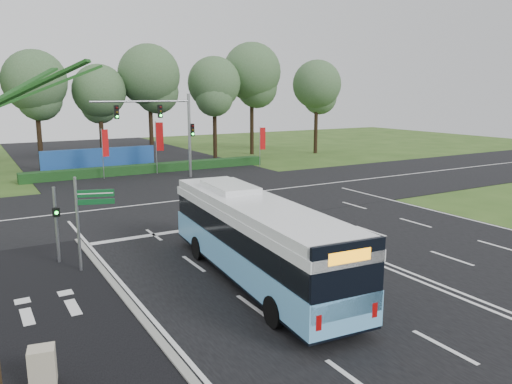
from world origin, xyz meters
TOP-DOWN VIEW (x-y plane):
  - ground at (0.00, 0.00)m, footprint 120.00×120.00m
  - road_main at (0.00, 0.00)m, footprint 20.00×120.00m
  - road_cross at (0.00, 12.00)m, footprint 120.00×14.00m
  - bike_path at (-12.50, -3.00)m, footprint 5.00×18.00m
  - kerb_strip at (-10.10, -3.00)m, footprint 0.25×18.00m
  - city_bus at (-5.29, -2.90)m, footprint 3.44×11.93m
  - pedestrian_signal at (-11.41, 3.00)m, footprint 0.29×0.41m
  - street_sign at (-10.51, 1.42)m, footprint 1.44×0.54m
  - utility_cabinet at (-13.29, -6.31)m, footprint 0.71×0.63m
  - banner_flag_left at (-4.38, 23.30)m, footprint 0.60×0.23m
  - banner_flag_mid at (0.37, 23.54)m, footprint 0.64×0.30m
  - banner_flag_right at (10.17, 22.26)m, footprint 0.56×0.19m
  - traffic_light_gantry at (0.21, 20.50)m, footprint 8.41×0.28m
  - hedge at (0.00, 24.50)m, footprint 22.00×1.20m
  - blue_hoarding at (-4.00, 27.00)m, footprint 10.00×0.30m
  - eucalyptus_row at (-0.95, 31.39)m, footprint 49.53×9.60m

SIDE VIEW (x-z plane):
  - ground at x=0.00m, z-range 0.00..0.00m
  - road_main at x=0.00m, z-range 0.00..0.04m
  - road_cross at x=0.00m, z-range 0.00..0.05m
  - bike_path at x=-12.50m, z-range 0.00..0.06m
  - kerb_strip at x=-10.10m, z-range 0.00..0.12m
  - hedge at x=0.00m, z-range 0.00..0.80m
  - utility_cabinet at x=-13.29m, z-range 0.00..1.03m
  - blue_hoarding at x=-4.00m, z-range 0.00..2.20m
  - city_bus at x=-5.29m, z-range 0.01..3.39m
  - pedestrian_signal at x=-11.41m, z-range 0.15..3.43m
  - street_sign at x=-10.51m, z-range 0.51..4.38m
  - banner_flag_right at x=10.17m, z-range 0.62..4.53m
  - banner_flag_left at x=-4.38m, z-range 0.65..4.85m
  - banner_flag_mid at x=0.37m, z-range 0.70..5.34m
  - traffic_light_gantry at x=0.21m, z-range 1.16..8.16m
  - eucalyptus_row at x=-0.95m, z-range 2.19..15.13m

